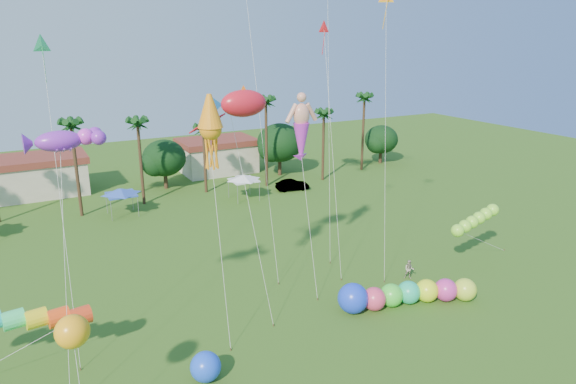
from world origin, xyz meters
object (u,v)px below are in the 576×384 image
spectator_b (409,270)px  caterpillar_inflatable (402,294)px  car_b (292,185)px  blue_ball (206,367)px

spectator_b → caterpillar_inflatable: 4.57m
car_b → spectator_b: 26.59m
caterpillar_inflatable → blue_ball: caterpillar_inflatable is taller
spectator_b → caterpillar_inflatable: size_ratio=0.15×
spectator_b → caterpillar_inflatable: (-3.35, -3.11, 0.12)m
spectator_b → blue_ball: 19.29m
caterpillar_inflatable → blue_ball: size_ratio=5.99×
spectator_b → blue_ball: bearing=-126.6°
car_b → spectator_b: spectator_b is taller
spectator_b → blue_ball: blue_ball is taller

